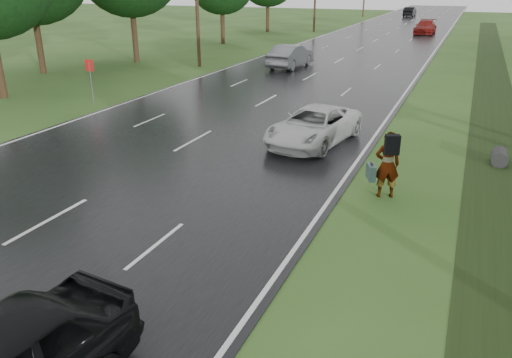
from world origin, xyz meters
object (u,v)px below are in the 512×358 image
object	(u,v)px
road_sign	(90,72)
silver_sedan	(291,56)
pedestrian	(387,164)
white_pickup	(314,126)

from	to	relation	value
road_sign	silver_sedan	size ratio (longest dim) A/B	0.45
road_sign	silver_sedan	xyz separation A→B (m)	(6.00, 15.06, -0.75)
pedestrian	white_pickup	size ratio (longest dim) A/B	0.40
road_sign	white_pickup	world-z (taller)	road_sign
road_sign	pedestrian	distance (m)	17.96
road_sign	silver_sedan	bearing A→B (deg)	68.27
pedestrian	silver_sedan	bearing A→B (deg)	-86.33
road_sign	pedestrian	world-z (taller)	road_sign
pedestrian	white_pickup	bearing A→B (deg)	-72.72
road_sign	pedestrian	bearing A→B (deg)	-21.67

